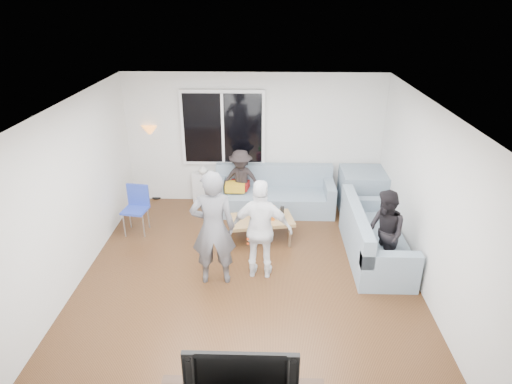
{
  "coord_description": "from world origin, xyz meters",
  "views": [
    {
      "loc": [
        0.28,
        -5.54,
        3.92
      ],
      "look_at": [
        0.1,
        0.6,
        1.15
      ],
      "focal_mm": 30.96,
      "sensor_mm": 36.0,
      "label": 1
    }
  ],
  "objects_px": {
    "spectator_right": "(385,234)",
    "spectator_back": "(241,181)",
    "player_left": "(213,228)",
    "player_right": "(261,230)",
    "television": "(242,370)",
    "sofa_back_section": "(274,191)",
    "coffee_table": "(261,229)",
    "side_chair": "(135,211)",
    "sofa_right_section": "(376,234)",
    "floor_lamp": "(153,163)"
  },
  "relations": [
    {
      "from": "player_left",
      "to": "player_right",
      "type": "distance_m",
      "value": 0.71
    },
    {
      "from": "sofa_right_section",
      "to": "player_right",
      "type": "bearing_deg",
      "value": 107.16
    },
    {
      "from": "television",
      "to": "sofa_back_section",
      "type": "bearing_deg",
      "value": 85.89
    },
    {
      "from": "sofa_back_section",
      "to": "side_chair",
      "type": "height_order",
      "value": "side_chair"
    },
    {
      "from": "sofa_back_section",
      "to": "television",
      "type": "xyz_separation_m",
      "value": [
        -0.34,
        -4.77,
        0.32
      ]
    },
    {
      "from": "spectator_right",
      "to": "side_chair",
      "type": "bearing_deg",
      "value": -119.92
    },
    {
      "from": "player_left",
      "to": "player_right",
      "type": "bearing_deg",
      "value": -171.42
    },
    {
      "from": "player_left",
      "to": "spectator_back",
      "type": "relative_size",
      "value": 1.42
    },
    {
      "from": "sofa_right_section",
      "to": "sofa_back_section",
      "type": "bearing_deg",
      "value": 45.02
    },
    {
      "from": "sofa_right_section",
      "to": "player_right",
      "type": "distance_m",
      "value": 1.94
    },
    {
      "from": "coffee_table",
      "to": "player_right",
      "type": "height_order",
      "value": "player_right"
    },
    {
      "from": "coffee_table",
      "to": "television",
      "type": "xyz_separation_m",
      "value": [
        -0.1,
        -3.66,
        0.54
      ]
    },
    {
      "from": "side_chair",
      "to": "player_right",
      "type": "xyz_separation_m",
      "value": [
        2.24,
        -1.24,
        0.35
      ]
    },
    {
      "from": "sofa_right_section",
      "to": "player_left",
      "type": "bearing_deg",
      "value": 106.13
    },
    {
      "from": "sofa_right_section",
      "to": "player_right",
      "type": "xyz_separation_m",
      "value": [
        -1.83,
        -0.56,
        0.35
      ]
    },
    {
      "from": "sofa_right_section",
      "to": "player_left",
      "type": "xyz_separation_m",
      "value": [
        -2.51,
        -0.73,
        0.45
      ]
    },
    {
      "from": "sofa_right_section",
      "to": "television",
      "type": "xyz_separation_m",
      "value": [
        -1.96,
        -3.15,
        0.32
      ]
    },
    {
      "from": "player_left",
      "to": "spectator_back",
      "type": "height_order",
      "value": "player_left"
    },
    {
      "from": "sofa_right_section",
      "to": "player_right",
      "type": "height_order",
      "value": "player_right"
    },
    {
      "from": "coffee_table",
      "to": "television",
      "type": "relative_size",
      "value": 1.05
    },
    {
      "from": "sofa_back_section",
      "to": "television",
      "type": "relative_size",
      "value": 2.19
    },
    {
      "from": "player_right",
      "to": "spectator_back",
      "type": "bearing_deg",
      "value": -73.69
    },
    {
      "from": "side_chair",
      "to": "player_right",
      "type": "bearing_deg",
      "value": -20.44
    },
    {
      "from": "spectator_back",
      "to": "player_right",
      "type": "bearing_deg",
      "value": -68.42
    },
    {
      "from": "player_right",
      "to": "spectator_back",
      "type": "distance_m",
      "value": 2.26
    },
    {
      "from": "sofa_back_section",
      "to": "player_right",
      "type": "bearing_deg",
      "value": -95.47
    },
    {
      "from": "sofa_right_section",
      "to": "television",
      "type": "bearing_deg",
      "value": 148.11
    },
    {
      "from": "sofa_right_section",
      "to": "floor_lamp",
      "type": "relative_size",
      "value": 1.28
    },
    {
      "from": "sofa_right_section",
      "to": "floor_lamp",
      "type": "xyz_separation_m",
      "value": [
        -4.07,
        2.14,
        0.36
      ]
    },
    {
      "from": "floor_lamp",
      "to": "side_chair",
      "type": "bearing_deg",
      "value": -90.0
    },
    {
      "from": "coffee_table",
      "to": "spectator_back",
      "type": "xyz_separation_m",
      "value": [
        -0.4,
        1.14,
        0.42
      ]
    },
    {
      "from": "player_left",
      "to": "television",
      "type": "xyz_separation_m",
      "value": [
        0.55,
        -2.43,
        -0.14
      ]
    },
    {
      "from": "coffee_table",
      "to": "sofa_back_section",
      "type": "bearing_deg",
      "value": 77.88
    },
    {
      "from": "side_chair",
      "to": "spectator_back",
      "type": "relative_size",
      "value": 0.69
    },
    {
      "from": "floor_lamp",
      "to": "spectator_right",
      "type": "relative_size",
      "value": 1.16
    },
    {
      "from": "floor_lamp",
      "to": "player_right",
      "type": "height_order",
      "value": "floor_lamp"
    },
    {
      "from": "sofa_back_section",
      "to": "spectator_right",
      "type": "xyz_separation_m",
      "value": [
        1.62,
        -2.05,
        0.25
      ]
    },
    {
      "from": "sofa_right_section",
      "to": "player_left",
      "type": "relative_size",
      "value": 1.14
    },
    {
      "from": "sofa_back_section",
      "to": "spectator_right",
      "type": "relative_size",
      "value": 1.71
    },
    {
      "from": "sofa_back_section",
      "to": "spectator_right",
      "type": "height_order",
      "value": "spectator_right"
    },
    {
      "from": "television",
      "to": "spectator_back",
      "type": "bearing_deg",
      "value": 93.6
    },
    {
      "from": "spectator_right",
      "to": "floor_lamp",
      "type": "bearing_deg",
      "value": -136.93
    },
    {
      "from": "sofa_right_section",
      "to": "spectator_back",
      "type": "xyz_separation_m",
      "value": [
        -2.26,
        1.65,
        0.19
      ]
    },
    {
      "from": "sofa_back_section",
      "to": "sofa_right_section",
      "type": "relative_size",
      "value": 1.15
    },
    {
      "from": "player_left",
      "to": "spectator_right",
      "type": "height_order",
      "value": "player_left"
    },
    {
      "from": "spectator_right",
      "to": "spectator_back",
      "type": "xyz_separation_m",
      "value": [
        -2.26,
        2.08,
        -0.05
      ]
    },
    {
      "from": "sofa_right_section",
      "to": "spectator_right",
      "type": "xyz_separation_m",
      "value": [
        0.0,
        -0.43,
        0.25
      ]
    },
    {
      "from": "player_right",
      "to": "television",
      "type": "bearing_deg",
      "value": 92.22
    },
    {
      "from": "player_left",
      "to": "spectator_back",
      "type": "xyz_separation_m",
      "value": [
        0.25,
        2.37,
        -0.26
      ]
    },
    {
      "from": "sofa_back_section",
      "to": "television",
      "type": "height_order",
      "value": "television"
    }
  ]
}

